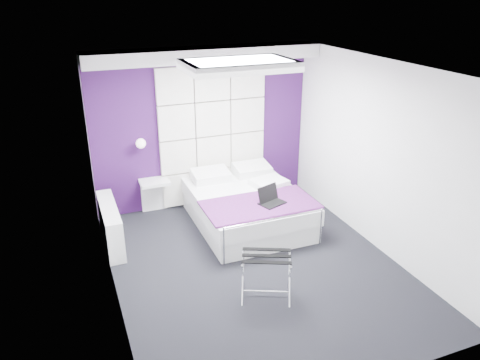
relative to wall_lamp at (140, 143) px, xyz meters
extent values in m
plane|color=black|center=(1.05, -2.06, -1.22)|extent=(4.40, 4.40, 0.00)
plane|color=white|center=(1.05, -2.06, 1.38)|extent=(4.40, 4.40, 0.00)
plane|color=white|center=(1.05, 0.14, 0.08)|extent=(3.60, 0.00, 3.60)
plane|color=white|center=(-0.75, -2.06, 0.08)|extent=(0.00, 4.40, 4.40)
plane|color=white|center=(2.85, -2.06, 0.08)|extent=(0.00, 4.40, 4.40)
cube|color=#351047|center=(1.05, 0.13, 0.08)|extent=(3.58, 0.02, 2.58)
cube|color=white|center=(1.05, -0.11, 1.28)|extent=(3.58, 0.50, 0.20)
sphere|color=white|center=(0.00, 0.00, 0.00)|extent=(0.15, 0.15, 0.15)
cube|color=white|center=(-0.64, -0.76, -0.92)|extent=(0.22, 1.20, 0.60)
cube|color=white|center=(1.40, -0.91, -1.08)|extent=(1.52, 1.90, 0.29)
cube|color=white|center=(1.40, -0.91, -0.82)|extent=(1.56, 1.94, 0.24)
cube|color=#4C144B|center=(1.40, -1.38, -0.68)|extent=(1.62, 0.86, 0.03)
cube|color=white|center=(0.16, -0.04, -0.66)|extent=(0.46, 0.35, 0.05)
cube|color=black|center=(0.91, -2.69, -0.66)|extent=(0.57, 0.42, 0.01)
cube|color=black|center=(1.57, -1.45, -0.66)|extent=(0.36, 0.25, 0.02)
cube|color=black|center=(1.57, -1.32, -0.53)|extent=(0.36, 0.01, 0.24)
camera|label=1|loc=(-1.09, -6.90, 2.25)|focal=35.00mm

